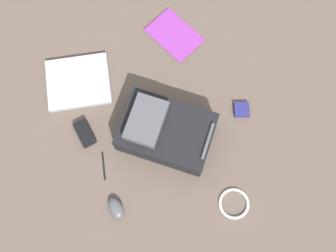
{
  "coord_description": "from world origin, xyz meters",
  "views": [
    {
      "loc": [
        -0.11,
        -0.53,
        1.87
      ],
      "look_at": [
        0.05,
        -0.04,
        0.02
      ],
      "focal_mm": 41.0,
      "sensor_mm": 36.0,
      "label": 1
    }
  ],
  "objects_px": {
    "pen_black": "(103,166)",
    "computer_mouse": "(116,208)",
    "laptop": "(78,82)",
    "book_comic": "(174,35)",
    "power_brick": "(85,133)",
    "cable_coil": "(234,204)",
    "backpack": "(165,131)",
    "earbud_pouch": "(242,110)"
  },
  "relations": [
    {
      "from": "backpack",
      "to": "book_comic",
      "type": "xyz_separation_m",
      "value": [
        0.22,
        0.52,
        -0.08
      ]
    },
    {
      "from": "pen_black",
      "to": "earbud_pouch",
      "type": "bearing_deg",
      "value": 4.92
    },
    {
      "from": "computer_mouse",
      "to": "power_brick",
      "type": "xyz_separation_m",
      "value": [
        -0.05,
        0.4,
        -0.0
      ]
    },
    {
      "from": "pen_black",
      "to": "earbud_pouch",
      "type": "distance_m",
      "value": 0.75
    },
    {
      "from": "computer_mouse",
      "to": "cable_coil",
      "type": "xyz_separation_m",
      "value": [
        0.54,
        -0.15,
        -0.01
      ]
    },
    {
      "from": "laptop",
      "to": "pen_black",
      "type": "xyz_separation_m",
      "value": [
        0.01,
        -0.46,
        -0.01
      ]
    },
    {
      "from": "backpack",
      "to": "pen_black",
      "type": "relative_size",
      "value": 3.71
    },
    {
      "from": "cable_coil",
      "to": "pen_black",
      "type": "relative_size",
      "value": 1.05
    },
    {
      "from": "backpack",
      "to": "cable_coil",
      "type": "relative_size",
      "value": 3.54
    },
    {
      "from": "laptop",
      "to": "cable_coil",
      "type": "xyz_separation_m",
      "value": [
        0.56,
        -0.83,
        -0.01
      ]
    },
    {
      "from": "power_brick",
      "to": "computer_mouse",
      "type": "bearing_deg",
      "value": -82.68
    },
    {
      "from": "laptop",
      "to": "book_comic",
      "type": "xyz_separation_m",
      "value": [
        0.56,
        0.11,
        -0.01
      ]
    },
    {
      "from": "laptop",
      "to": "earbud_pouch",
      "type": "height_order",
      "value": "laptop"
    },
    {
      "from": "cable_coil",
      "to": "power_brick",
      "type": "xyz_separation_m",
      "value": [
        -0.6,
        0.55,
        0.01
      ]
    },
    {
      "from": "laptop",
      "to": "computer_mouse",
      "type": "relative_size",
      "value": 3.44
    },
    {
      "from": "backpack",
      "to": "pen_black",
      "type": "xyz_separation_m",
      "value": [
        -0.34,
        -0.06,
        -0.08
      ]
    },
    {
      "from": "computer_mouse",
      "to": "earbud_pouch",
      "type": "height_order",
      "value": "computer_mouse"
    },
    {
      "from": "backpack",
      "to": "earbud_pouch",
      "type": "xyz_separation_m",
      "value": [
        0.41,
        0.01,
        -0.07
      ]
    },
    {
      "from": "laptop",
      "to": "earbud_pouch",
      "type": "relative_size",
      "value": 4.83
    },
    {
      "from": "book_comic",
      "to": "earbud_pouch",
      "type": "height_order",
      "value": "earbud_pouch"
    },
    {
      "from": "power_brick",
      "to": "pen_black",
      "type": "bearing_deg",
      "value": -75.99
    },
    {
      "from": "cable_coil",
      "to": "earbud_pouch",
      "type": "height_order",
      "value": "earbud_pouch"
    },
    {
      "from": "backpack",
      "to": "cable_coil",
      "type": "height_order",
      "value": "backpack"
    },
    {
      "from": "laptop",
      "to": "power_brick",
      "type": "bearing_deg",
      "value": -97.52
    },
    {
      "from": "pen_black",
      "to": "computer_mouse",
      "type": "bearing_deg",
      "value": -88.55
    },
    {
      "from": "pen_black",
      "to": "backpack",
      "type": "bearing_deg",
      "value": 9.53
    },
    {
      "from": "backpack",
      "to": "book_comic",
      "type": "relative_size",
      "value": 1.56
    },
    {
      "from": "computer_mouse",
      "to": "pen_black",
      "type": "distance_m",
      "value": 0.22
    },
    {
      "from": "laptop",
      "to": "computer_mouse",
      "type": "height_order",
      "value": "computer_mouse"
    },
    {
      "from": "backpack",
      "to": "computer_mouse",
      "type": "relative_size",
      "value": 4.97
    },
    {
      "from": "laptop",
      "to": "computer_mouse",
      "type": "bearing_deg",
      "value": -88.74
    },
    {
      "from": "laptop",
      "to": "computer_mouse",
      "type": "xyz_separation_m",
      "value": [
        0.01,
        -0.68,
        0.01
      ]
    },
    {
      "from": "power_brick",
      "to": "pen_black",
      "type": "relative_size",
      "value": 0.94
    },
    {
      "from": "book_comic",
      "to": "earbud_pouch",
      "type": "bearing_deg",
      "value": -68.89
    },
    {
      "from": "backpack",
      "to": "power_brick",
      "type": "xyz_separation_m",
      "value": [
        -0.38,
        0.13,
        -0.07
      ]
    },
    {
      "from": "laptop",
      "to": "earbud_pouch",
      "type": "distance_m",
      "value": 0.86
    },
    {
      "from": "power_brick",
      "to": "earbud_pouch",
      "type": "height_order",
      "value": "power_brick"
    },
    {
      "from": "backpack",
      "to": "book_comic",
      "type": "bearing_deg",
      "value": 67.37
    },
    {
      "from": "cable_coil",
      "to": "backpack",
      "type": "bearing_deg",
      "value": 116.81
    },
    {
      "from": "backpack",
      "to": "pen_black",
      "type": "height_order",
      "value": "backpack"
    },
    {
      "from": "pen_black",
      "to": "earbud_pouch",
      "type": "xyz_separation_m",
      "value": [
        0.75,
        0.06,
        0.01
      ]
    },
    {
      "from": "backpack",
      "to": "power_brick",
      "type": "height_order",
      "value": "backpack"
    }
  ]
}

